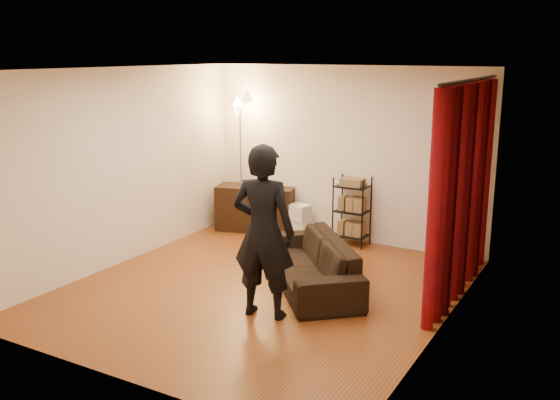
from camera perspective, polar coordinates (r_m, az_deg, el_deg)
The scene contains 14 objects.
floor at distance 7.87m, azimuth -1.73°, elevation -8.17°, with size 5.00×5.00×0.00m, color brown.
ceiling at distance 7.32m, azimuth -1.88°, elevation 11.88°, with size 5.00×5.00×0.00m, color white.
wall_back at distance 9.67m, azimuth 5.95°, elevation 4.15°, with size 5.00×5.00×0.00m, color beige.
wall_front at distance 5.57m, azimuth -15.33°, elevation -3.22°, with size 5.00×5.00×0.00m, color beige.
wall_left at distance 8.84m, azimuth -14.37°, elevation 2.93°, with size 5.00×5.00×0.00m, color beige.
wall_right at distance 6.62m, azimuth 15.07°, elevation -0.56°, with size 5.00×5.00×0.00m, color beige.
curtain_rod at distance 7.56m, azimuth 17.13°, elevation 10.44°, with size 0.04×0.04×2.65m, color black.
curtain at distance 7.73m, azimuth 16.32°, elevation 0.77°, with size 0.22×2.65×2.55m, color #740403, non-canonical shape.
sofa at distance 7.89m, azimuth 2.79°, elevation -5.75°, with size 2.10×0.82×0.61m, color black.
person at distance 6.82m, azimuth -1.53°, elevation -2.93°, with size 0.71×0.47×1.95m, color black.
media_cabinet at distance 10.29m, azimuth -2.23°, elevation -0.78°, with size 1.27×0.48×0.74m, color black.
storage_boxes at distance 9.96m, azimuth 1.82°, elevation -1.88°, with size 0.32×0.26×0.53m, color beige, non-canonical shape.
wire_shelf at distance 9.54m, azimuth 6.58°, elevation -1.03°, with size 0.48×0.34×1.06m, color black, non-canonical shape.
floor_lamp at distance 10.22m, azimuth -3.61°, elevation 3.39°, with size 0.40×0.40×2.24m, color silver, non-canonical shape.
Camera 1 is at (3.82, -6.24, 2.90)m, focal length 40.00 mm.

